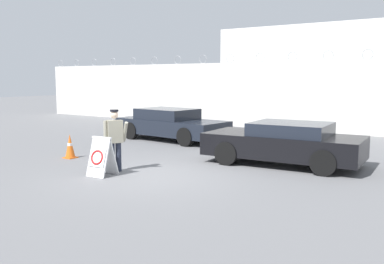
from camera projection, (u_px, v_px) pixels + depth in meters
The scene contains 8 objects.
ground_plane at pixel (159, 176), 10.96m from camera, with size 90.00×90.00×0.00m, color slate.
perimeter_wall at pixel (309, 96), 19.88m from camera, with size 36.00×0.30×3.72m.
building_block at pixel (329, 77), 23.36m from camera, with size 9.78×6.70×5.08m.
barricade_sign at pixel (101, 156), 10.90m from camera, with size 0.62×0.69×1.01m.
security_guard at pixel (115, 138), 11.32m from camera, with size 0.56×0.56×1.66m.
traffic_cone_near at pixel (70, 146), 13.32m from camera, with size 0.35×0.35×0.75m.
parked_car_front_coupe at pixel (171, 124), 17.18m from camera, with size 4.82×2.23×1.26m.
parked_car_rear_sedan at pixel (284, 143), 12.28m from camera, with size 4.54×2.25×1.23m.
Camera 1 is at (6.76, -8.38, 2.49)m, focal length 40.00 mm.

